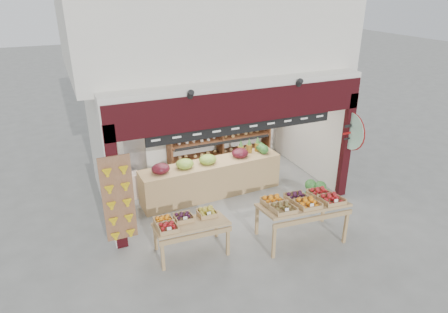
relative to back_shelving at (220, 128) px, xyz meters
The scene contains 11 objects.
ground 2.27m from the back_shelving, 109.42° to the right, with size 60.00×60.00×0.00m, color slate.
shop_structure 2.87m from the back_shelving, 160.23° to the right, with size 6.36×5.12×5.40m.
banana_board 4.53m from the back_shelving, 138.21° to the right, with size 0.60×0.15×1.80m.
gift_sign 3.71m from the back_shelving, 54.96° to the right, with size 0.04×0.93×0.92m.
back_shelving is the anchor object (origin of this frame).
refrigerator 2.62m from the back_shelving, behind, with size 0.64×0.64×1.65m, color silver.
cardboard_stack 2.86m from the back_shelving, 160.87° to the right, with size 1.01×0.76×0.65m.
mid_counter 1.97m from the back_shelving, 119.85° to the right, with size 3.61×0.86×1.12m.
display_table_left 4.27m from the back_shelving, 122.06° to the right, with size 1.45×0.85×0.92m.
display_table_right 4.12m from the back_shelving, 88.74° to the right, with size 1.80×1.11×1.09m.
watermelon_pile 3.42m from the back_shelving, 65.59° to the right, with size 0.76×0.73×0.55m.
Camera 1 is at (-3.51, -8.10, 4.98)m, focal length 32.00 mm.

